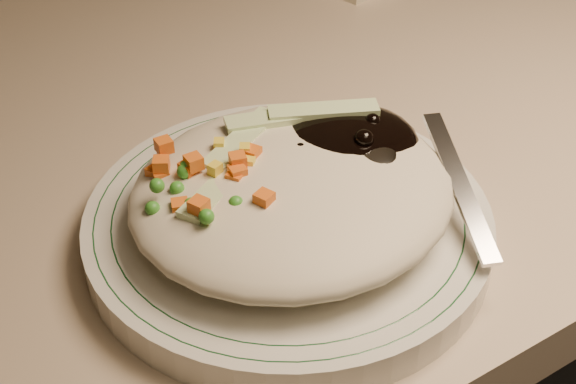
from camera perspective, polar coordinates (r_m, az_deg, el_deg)
desk at (r=0.79m, az=-3.12°, el=-3.65°), size 1.40×0.70×0.74m
plate at (r=0.48m, az=0.00°, el=-2.42°), size 0.24×0.24×0.02m
plate_rim at (r=0.48m, az=-0.00°, el=-1.51°), size 0.23×0.23×0.00m
meal at (r=0.47m, az=0.50°, el=0.67°), size 0.21×0.19×0.05m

